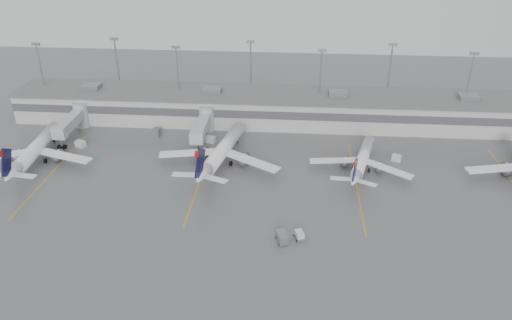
# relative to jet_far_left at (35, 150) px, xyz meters

# --- Properties ---
(ground) EXTENTS (260.00, 260.00, 0.00)m
(ground) POSITION_rel_jet_far_left_xyz_m (58.36, -28.35, -3.27)
(ground) COLOR #505052
(ground) RESTS_ON ground
(terminal) EXTENTS (152.00, 17.00, 9.45)m
(terminal) POSITION_rel_jet_far_left_xyz_m (58.36, 29.63, 0.90)
(terminal) COLOR #AEAFA9
(terminal) RESTS_ON ground
(light_masts) EXTENTS (142.40, 8.00, 20.60)m
(light_masts) POSITION_rel_jet_far_left_xyz_m (58.36, 35.40, 8.76)
(light_masts) COLOR gray
(light_masts) RESTS_ON ground
(jet_bridge_left) EXTENTS (4.00, 17.20, 7.00)m
(jet_bridge_left) POSITION_rel_jet_far_left_xyz_m (2.86, 17.37, 0.60)
(jet_bridge_left) COLOR #9DA0A2
(jet_bridge_left) RESTS_ON ground
(jet_bridge_right) EXTENTS (4.00, 17.20, 7.00)m
(jet_bridge_right) POSITION_rel_jet_far_left_xyz_m (37.86, 17.37, 0.60)
(jet_bridge_right) COLOR #9DA0A2
(jet_bridge_right) RESTS_ON ground
(stand_markings) EXTENTS (105.25, 40.00, 0.01)m
(stand_markings) POSITION_rel_jet_far_left_xyz_m (58.36, -4.35, -3.26)
(stand_markings) COLOR #CB990B
(stand_markings) RESTS_ON ground
(jet_far_left) EXTENTS (28.93, 32.52, 10.52)m
(jet_far_left) POSITION_rel_jet_far_left_xyz_m (0.00, 0.00, 0.00)
(jet_far_left) COLOR white
(jet_far_left) RESTS_ON ground
(jet_mid_left) EXTENTS (29.49, 33.36, 10.89)m
(jet_mid_left) POSITION_rel_jet_far_left_xyz_m (44.74, 2.85, 0.12)
(jet_mid_left) COLOR white
(jet_mid_left) RESTS_ON ground
(jet_mid_right) EXTENTS (23.28, 26.45, 8.75)m
(jet_mid_right) POSITION_rel_jet_far_left_xyz_m (77.66, 2.22, -0.55)
(jet_mid_right) COLOR white
(jet_mid_right) RESTS_ON ground
(baggage_tug) EXTENTS (2.24, 2.82, 1.59)m
(baggage_tug) POSITION_rel_jet_far_left_xyz_m (63.29, -25.80, -2.65)
(baggage_tug) COLOR silver
(baggage_tug) RESTS_ON ground
(baggage_cart) EXTENTS (2.61, 3.44, 1.96)m
(baggage_cart) POSITION_rel_jet_far_left_xyz_m (60.09, -27.00, -2.25)
(baggage_cart) COLOR slate
(baggage_cart) RESTS_ON ground
(gse_uld_a) EXTENTS (2.82, 2.41, 1.69)m
(gse_uld_a) POSITION_rel_jet_far_left_xyz_m (7.35, 8.73, -2.42)
(gse_uld_a) COLOR silver
(gse_uld_a) RESTS_ON ground
(gse_uld_b) EXTENTS (2.75, 2.23, 1.69)m
(gse_uld_b) POSITION_rel_jet_far_left_xyz_m (40.08, 14.18, -2.43)
(gse_uld_b) COLOR silver
(gse_uld_b) RESTS_ON ground
(gse_uld_c) EXTENTS (2.57, 2.19, 1.54)m
(gse_uld_c) POSITION_rel_jet_far_left_xyz_m (86.63, 7.52, -2.50)
(gse_uld_c) COLOR silver
(gse_uld_c) RESTS_ON ground
(gse_loader) EXTENTS (2.00, 3.06, 1.86)m
(gse_loader) POSITION_rel_jet_far_left_xyz_m (24.94, 17.16, -2.34)
(gse_loader) COLOR slate
(gse_loader) RESTS_ON ground
(cone_a) EXTENTS (0.45, 0.45, 0.72)m
(cone_a) POSITION_rel_jet_far_left_xyz_m (11.56, 9.55, -2.91)
(cone_a) COLOR #FF6305
(cone_a) RESTS_ON ground
(cone_b) EXTENTS (0.48, 0.48, 0.77)m
(cone_b) POSITION_rel_jet_far_left_xyz_m (45.11, 2.93, -2.88)
(cone_b) COLOR #FF6305
(cone_b) RESTS_ON ground
(cone_c) EXTENTS (0.48, 0.48, 0.77)m
(cone_c) POSITION_rel_jet_far_left_xyz_m (70.60, 10.84, -2.89)
(cone_c) COLOR #FF6305
(cone_c) RESTS_ON ground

